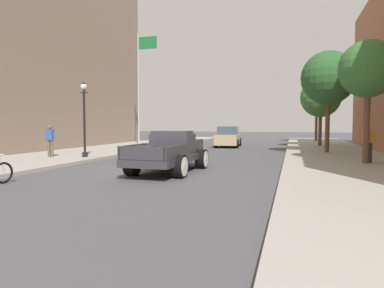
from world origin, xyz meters
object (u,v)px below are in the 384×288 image
at_px(hotrod_truck_gunmetal, 172,152).
at_px(street_tree_second, 328,78).
at_px(pedestrian_sidewalk_right, 369,141).
at_px(street_tree_farthest, 317,93).
at_px(street_tree_nearest, 368,70).
at_px(street_lamp_near, 84,113).
at_px(street_tree_third, 321,97).
at_px(car_background_tan, 228,137).
at_px(pedestrian_sidewalk_left, 50,139).
at_px(flagpole, 141,77).

xyz_separation_m(hotrod_truck_gunmetal, street_tree_second, (6.53, 9.38, 3.81)).
relative_size(pedestrian_sidewalk_right, street_tree_farthest, 0.26).
bearing_deg(street_tree_nearest, street_lamp_near, -176.32).
relative_size(street_tree_third, street_tree_farthest, 0.85).
distance_m(car_background_tan, pedestrian_sidewalk_left, 14.42).
xyz_separation_m(flagpole, street_tree_nearest, (15.22, -10.29, -1.61)).
bearing_deg(street_lamp_near, hotrod_truck_gunmetal, -25.90).
bearing_deg(pedestrian_sidewalk_right, car_background_tan, 126.94).
bearing_deg(street_tree_third, pedestrian_sidewalk_right, -84.48).
bearing_deg(car_background_tan, flagpole, -172.09).
xyz_separation_m(pedestrian_sidewalk_right, street_tree_third, (-1.16, 12.00, 2.82)).
bearing_deg(street_tree_third, street_lamp_near, -132.97).
xyz_separation_m(pedestrian_sidewalk_right, street_tree_nearest, (-0.17, -0.38, 3.07)).
height_order(car_background_tan, street_tree_farthest, street_tree_farthest).
height_order(street_lamp_near, street_tree_third, street_tree_third).
bearing_deg(street_lamp_near, car_background_tan, 66.49).
bearing_deg(hotrod_truck_gunmetal, street_tree_second, 55.15).
distance_m(pedestrian_sidewalk_right, street_tree_third, 12.38).
bearing_deg(street_tree_second, pedestrian_sidewalk_right, -77.12).
distance_m(pedestrian_sidewalk_right, flagpole, 18.89).
height_order(pedestrian_sidewalk_left, pedestrian_sidewalk_right, same).
distance_m(hotrod_truck_gunmetal, street_tree_farthest, 25.34).
relative_size(pedestrian_sidewalk_right, street_lamp_near, 0.43).
bearing_deg(car_background_tan, street_lamp_near, -113.51).
xyz_separation_m(car_background_tan, street_tree_second, (6.98, -5.55, 3.79)).
bearing_deg(street_tree_second, street_tree_third, 89.42).
relative_size(car_background_tan, street_tree_nearest, 0.84).
relative_size(hotrod_truck_gunmetal, pedestrian_sidewalk_right, 3.02).
bearing_deg(hotrod_truck_gunmetal, street_tree_nearest, 25.61).
bearing_deg(pedestrian_sidewalk_right, street_tree_nearest, -113.99).
relative_size(flagpole, street_tree_third, 1.73).
xyz_separation_m(car_background_tan, pedestrian_sidewalk_left, (-7.01, -12.60, 0.32)).
relative_size(pedestrian_sidewalk_left, street_lamp_near, 0.43).
height_order(hotrod_truck_gunmetal, flagpole, flagpole).
bearing_deg(street_tree_third, street_tree_second, -90.58).
relative_size(hotrod_truck_gunmetal, car_background_tan, 1.13).
relative_size(car_background_tan, flagpole, 0.48).
distance_m(hotrod_truck_gunmetal, street_tree_nearest, 9.08).
relative_size(pedestrian_sidewalk_right, street_tree_third, 0.31).
bearing_deg(street_tree_third, hotrod_truck_gunmetal, -112.40).
distance_m(street_lamp_near, street_tree_nearest, 13.46).
xyz_separation_m(pedestrian_sidewalk_left, street_tree_farthest, (14.27, 21.72, 3.82)).
relative_size(car_background_tan, pedestrian_sidewalk_left, 2.67).
distance_m(pedestrian_sidewalk_left, flagpole, 12.51).
xyz_separation_m(pedestrian_sidewalk_left, street_tree_second, (13.99, 7.05, 3.48)).
height_order(pedestrian_sidewalk_right, flagpole, flagpole).
bearing_deg(hotrod_truck_gunmetal, pedestrian_sidewalk_right, 27.37).
relative_size(street_tree_nearest, street_tree_second, 0.88).
distance_m(pedestrian_sidewalk_left, street_lamp_near, 2.21).
bearing_deg(flagpole, pedestrian_sidewalk_left, -89.13).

